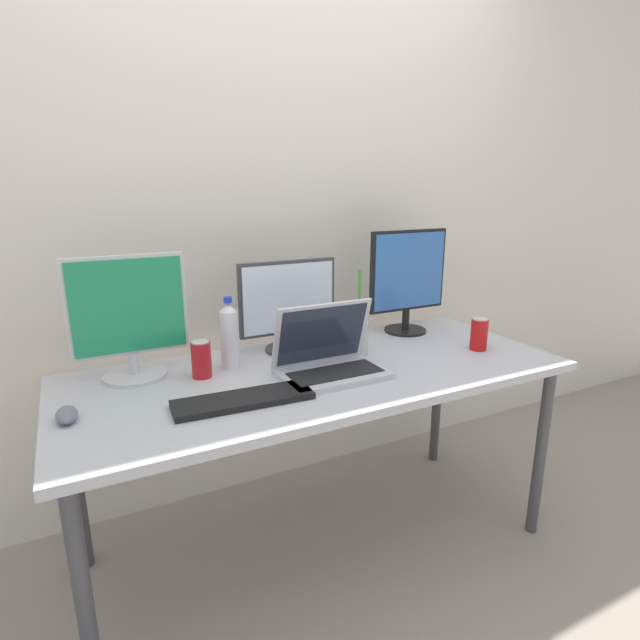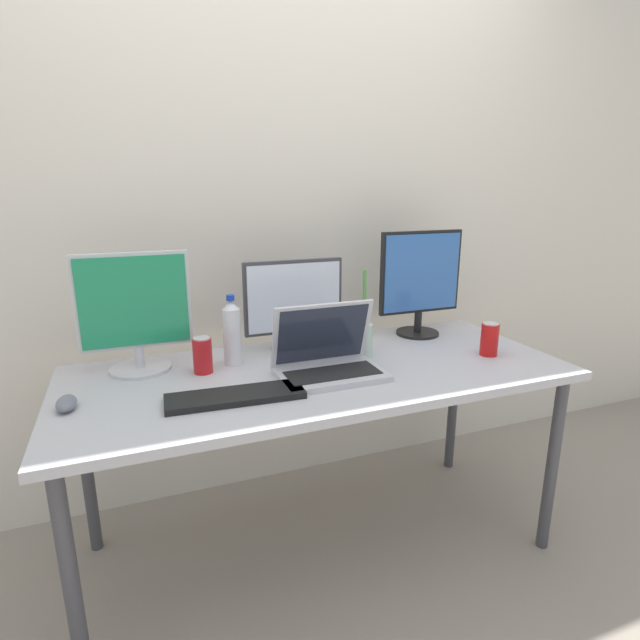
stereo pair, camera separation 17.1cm
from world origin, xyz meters
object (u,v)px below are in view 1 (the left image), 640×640
work_desk (320,385)px  monitor_right (408,278)px  laptop_silver (329,358)px  water_bottle (229,335)px  soda_can_by_laptop (201,359)px  bamboo_vase (359,336)px  soda_can_near_keyboard (479,334)px  monitor_left (129,317)px  mouse_by_keyboard (67,415)px  monitor_center (288,305)px  keyboard_main (243,400)px

work_desk → monitor_right: size_ratio=3.93×
work_desk → laptop_silver: laptop_silver is taller
work_desk → water_bottle: (-0.27, 0.16, 0.18)m
soda_can_by_laptop → bamboo_vase: bearing=-3.8°
bamboo_vase → soda_can_near_keyboard: bearing=-20.4°
water_bottle → bamboo_vase: (0.48, -0.09, -0.05)m
monitor_left → mouse_by_keyboard: bearing=-129.8°
soda_can_near_keyboard → bamboo_vase: size_ratio=0.38×
monitor_center → soda_can_near_keyboard: bearing=-26.0°
monitor_left → soda_can_near_keyboard: 1.29m
monitor_center → bamboo_vase: bearing=-35.9°
mouse_by_keyboard → soda_can_by_laptop: (0.41, 0.15, 0.04)m
bamboo_vase → soda_can_by_laptop: bearing=176.2°
laptop_silver → bamboo_vase: bamboo_vase is taller
monitor_center → soda_can_near_keyboard: monitor_center is taller
water_bottle → work_desk: bearing=-30.9°
monitor_left → laptop_silver: monitor_left is taller
monitor_center → water_bottle: monitor_center is taller
monitor_right → water_bottle: (-0.82, -0.08, -0.12)m
monitor_left → laptop_silver: size_ratio=1.16×
water_bottle → soda_can_by_laptop: 0.14m
work_desk → soda_can_near_keyboard: size_ratio=13.88×
laptop_silver → water_bottle: (-0.28, 0.22, 0.06)m
monitor_center → keyboard_main: size_ratio=0.94×
water_bottle → monitor_left: bearing=170.2°
monitor_right → water_bottle: 0.84m
monitor_right → work_desk: bearing=-156.2°
soda_can_near_keyboard → monitor_center: bearing=154.0°
mouse_by_keyboard → soda_can_near_keyboard: soda_can_near_keyboard is taller
monitor_right → mouse_by_keyboard: size_ratio=4.19×
work_desk → monitor_center: 0.34m
keyboard_main → monitor_center: bearing=53.9°
mouse_by_keyboard → soda_can_by_laptop: soda_can_by_laptop is taller
soda_can_by_laptop → bamboo_vase: bamboo_vase is taller
laptop_silver → soda_can_by_laptop: bearing=156.9°
laptop_silver → keyboard_main: (-0.34, -0.09, -0.05)m
laptop_silver → soda_can_near_keyboard: (0.65, -0.04, 0.01)m
monitor_left → monitor_center: (0.58, 0.02, -0.03)m
monitor_center → monitor_right: size_ratio=0.88×
work_desk → monitor_center: bearing=93.8°
mouse_by_keyboard → monitor_left: bearing=50.6°
work_desk → monitor_center: (-0.02, 0.24, 0.25)m
keyboard_main → water_bottle: 0.33m
work_desk → mouse_by_keyboard: mouse_by_keyboard is taller
water_bottle → soda_can_by_laptop: (-0.11, -0.05, -0.06)m
work_desk → monitor_right: 0.67m
laptop_silver → mouse_by_keyboard: (-0.81, 0.02, -0.04)m
monitor_left → monitor_center: size_ratio=1.06×
monitor_left → keyboard_main: monitor_left is taller
monitor_right → soda_can_near_keyboard: 0.39m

